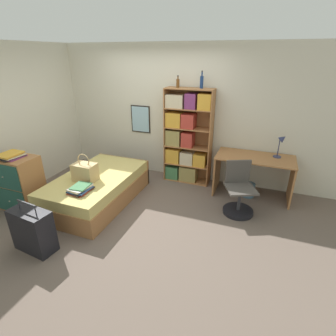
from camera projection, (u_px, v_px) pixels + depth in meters
name	position (u px, v px, depth m)	size (l,w,h in m)	color
ground_plane	(130.00, 207.00, 4.45)	(14.00, 14.00, 0.00)	#66564C
wall_back	(163.00, 113.00, 5.26)	(10.00, 0.09, 2.60)	beige
wall_left	(17.00, 121.00, 4.63)	(0.06, 10.00, 2.60)	beige
bed	(98.00, 188.00, 4.57)	(1.11, 1.89, 0.49)	#A36B3D
handbag	(85.00, 172.00, 4.24)	(0.37, 0.25, 0.46)	tan
book_stack_on_bed	(80.00, 189.00, 3.93)	(0.31, 0.39, 0.10)	#B2382D
suitcase	(33.00, 230.00, 3.40)	(0.58, 0.33, 0.72)	black
dresser	(19.00, 183.00, 4.30)	(0.68, 0.49, 0.90)	#A36B3D
magazine_pile_on_dresser	(11.00, 156.00, 4.09)	(0.33, 0.39, 0.08)	#7A336B
bookcase	(185.00, 138.00, 5.07)	(0.90, 0.32, 1.83)	#A36B3D
bottle_green	(178.00, 83.00, 4.70)	(0.06, 0.06, 0.21)	brown
bottle_brown	(202.00, 82.00, 4.60)	(0.06, 0.06, 0.30)	navy
desk	(254.00, 168.00, 4.64)	(1.33, 0.66, 0.75)	#A36B3D
desk_lamp	(282.00, 142.00, 4.42)	(0.18, 0.13, 0.42)	navy
desk_chair	(238.00, 197.00, 4.24)	(0.59, 0.59, 0.84)	black
waste_bin	(248.00, 190.00, 4.76)	(0.22, 0.22, 0.25)	slate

